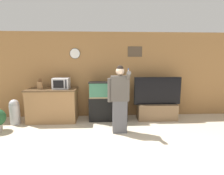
# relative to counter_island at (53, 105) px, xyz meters

# --- Properties ---
(wall_back_paneled) EXTENTS (10.00, 0.08, 2.60)m
(wall_back_paneled) POSITION_rel_counter_island_xyz_m (1.52, 0.45, 0.82)
(wall_back_paneled) COLOR olive
(wall_back_paneled) RESTS_ON ground_plane
(counter_island) EXTENTS (1.40, 0.69, 0.95)m
(counter_island) POSITION_rel_counter_island_xyz_m (0.00, 0.00, 0.00)
(counter_island) COLOR olive
(counter_island) RESTS_ON ground_plane
(microwave) EXTENTS (0.46, 0.37, 0.30)m
(microwave) POSITION_rel_counter_island_xyz_m (0.26, 0.03, 0.63)
(microwave) COLOR silver
(microwave) RESTS_ON counter_island
(knife_block) EXTENTS (0.14, 0.09, 0.31)m
(knife_block) POSITION_rel_counter_island_xyz_m (-0.32, -0.04, 0.59)
(knife_block) COLOR olive
(knife_block) RESTS_ON counter_island
(aquarium_on_stand) EXTENTS (1.11, 0.36, 1.15)m
(aquarium_on_stand) POSITION_rel_counter_island_xyz_m (1.60, -0.02, 0.10)
(aquarium_on_stand) COLOR black
(aquarium_on_stand) RESTS_ON ground_plane
(tv_on_stand) EXTENTS (1.39, 0.40, 1.28)m
(tv_on_stand) POSITION_rel_counter_island_xyz_m (3.06, -0.04, -0.10)
(tv_on_stand) COLOR brown
(tv_on_stand) RESTS_ON ground_plane
(person_standing) EXTENTS (0.52, 0.39, 1.65)m
(person_standing) POSITION_rel_counter_island_xyz_m (1.85, -0.91, 0.38)
(person_standing) COLOR #515156
(person_standing) RESTS_ON ground_plane
(trash_bin) EXTENTS (0.27, 0.27, 0.69)m
(trash_bin) POSITION_rel_counter_island_xyz_m (-1.00, -0.19, -0.12)
(trash_bin) COLOR #B7B7BC
(trash_bin) RESTS_ON ground_plane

